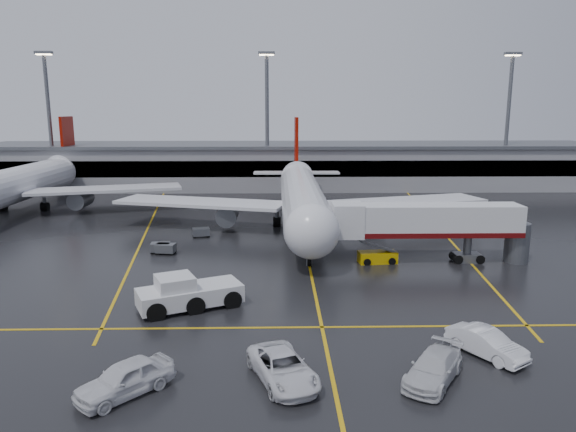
{
  "coord_description": "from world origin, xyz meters",
  "views": [
    {
      "loc": [
        -3.09,
        -56.68,
        15.06
      ],
      "look_at": [
        -2.0,
        -2.0,
        4.0
      ],
      "focal_mm": 32.69,
      "sensor_mm": 36.0,
      "label": 1
    }
  ],
  "objects": [
    {
      "name": "ground",
      "position": [
        0.0,
        0.0,
        0.0
      ],
      "size": [
        220.0,
        220.0,
        0.0
      ],
      "primitive_type": "plane",
      "color": "black",
      "rests_on": "ground"
    },
    {
      "name": "apron_line_centre",
      "position": [
        0.0,
        0.0,
        0.01
      ],
      "size": [
        0.25,
        90.0,
        0.02
      ],
      "primitive_type": "cube",
      "color": "gold",
      "rests_on": "ground"
    },
    {
      "name": "apron_line_stop",
      "position": [
        0.0,
        -22.0,
        0.01
      ],
      "size": [
        60.0,
        0.25,
        0.02
      ],
      "primitive_type": "cube",
      "color": "gold",
      "rests_on": "ground"
    },
    {
      "name": "apron_line_left",
      "position": [
        -20.0,
        10.0,
        0.01
      ],
      "size": [
        9.99,
        69.35,
        0.02
      ],
      "primitive_type": "cube",
      "rotation": [
        0.0,
        0.0,
        0.14
      ],
      "color": "gold",
      "rests_on": "ground"
    },
    {
      "name": "apron_line_right",
      "position": [
        18.0,
        10.0,
        0.01
      ],
      "size": [
        7.57,
        69.64,
        0.02
      ],
      "primitive_type": "cube",
      "rotation": [
        0.0,
        0.0,
        -0.1
      ],
      "color": "gold",
      "rests_on": "ground"
    },
    {
      "name": "terminal",
      "position": [
        0.0,
        47.93,
        4.32
      ],
      "size": [
        122.0,
        19.0,
        8.6
      ],
      "color": "gray",
      "rests_on": "ground"
    },
    {
      "name": "light_mast_left",
      "position": [
        -45.0,
        42.0,
        14.47
      ],
      "size": [
        3.0,
        1.2,
        25.45
      ],
      "color": "#595B60",
      "rests_on": "ground"
    },
    {
      "name": "light_mast_mid",
      "position": [
        -5.0,
        42.0,
        14.47
      ],
      "size": [
        3.0,
        1.2,
        25.45
      ],
      "color": "#595B60",
      "rests_on": "ground"
    },
    {
      "name": "light_mast_right",
      "position": [
        40.0,
        42.0,
        14.47
      ],
      "size": [
        3.0,
        1.2,
        25.45
      ],
      "color": "#595B60",
      "rests_on": "ground"
    },
    {
      "name": "main_airliner",
      "position": [
        0.0,
        9.7,
        4.21
      ],
      "size": [
        48.8,
        45.6,
        14.1
      ],
      "color": "silver",
      "rests_on": "ground"
    },
    {
      "name": "second_airliner",
      "position": [
        -42.0,
        21.7,
        4.21
      ],
      "size": [
        48.8,
        45.6,
        14.1
      ],
      "color": "silver",
      "rests_on": "ground"
    },
    {
      "name": "jet_bridge",
      "position": [
        11.87,
        -6.0,
        3.93
      ],
      "size": [
        19.9,
        3.4,
        6.05
      ],
      "color": "silver",
      "rests_on": "ground"
    },
    {
      "name": "pushback_tractor",
      "position": [
        -10.13,
        -18.09,
        1.12
      ],
      "size": [
        8.47,
        6.13,
        2.81
      ],
      "color": "silver",
      "rests_on": "ground"
    },
    {
      "name": "belt_loader",
      "position": [
        6.91,
        -6.13,
        0.59
      ],
      "size": [
        3.95,
        2.12,
        2.41
      ],
      "color": "#C59B05",
      "rests_on": "ground"
    },
    {
      "name": "service_van_a",
      "position": [
        -2.84,
        -29.45,
        0.83
      ],
      "size": [
        4.64,
        6.53,
        1.65
      ],
      "primitive_type": "imported",
      "rotation": [
        0.0,
        0.0,
        0.36
      ],
      "color": "silver",
      "rests_on": "ground"
    },
    {
      "name": "service_van_b",
      "position": [
        5.68,
        -29.59,
        0.79
      ],
      "size": [
        4.91,
        5.79,
        1.59
      ],
      "primitive_type": "imported",
      "rotation": [
        0.0,
        0.0,
        -0.59
      ],
      "color": "silver",
      "rests_on": "ground"
    },
    {
      "name": "service_van_c",
      "position": [
        9.86,
        -26.56,
        0.85
      ],
      "size": [
        4.29,
        5.28,
        1.69
      ],
      "primitive_type": "imported",
      "rotation": [
        0.0,
        0.0,
        0.58
      ],
      "color": "white",
      "rests_on": "ground"
    },
    {
      "name": "service_van_d",
      "position": [
        -11.33,
        -30.69,
        0.93
      ],
      "size": [
        5.36,
        5.43,
        1.85
      ],
      "primitive_type": "imported",
      "rotation": [
        0.0,
        0.0,
        -0.77
      ],
      "color": "silver",
      "rests_on": "ground"
    },
    {
      "name": "baggage_cart_a",
      "position": [
        -15.06,
        -2.41,
        0.63
      ],
      "size": [
        2.17,
        1.58,
        1.12
      ],
      "color": "#595B60",
      "rests_on": "ground"
    },
    {
      "name": "baggage_cart_b",
      "position": [
        -15.71,
        -1.95,
        0.63
      ],
      "size": [
        2.08,
        1.42,
        1.12
      ],
      "color": "#595B60",
      "rests_on": "ground"
    },
    {
      "name": "baggage_cart_c",
      "position": [
        -12.38,
        5.18,
        0.63
      ],
      "size": [
        2.24,
        1.72,
        1.12
      ],
      "color": "#595B60",
      "rests_on": "ground"
    }
  ]
}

